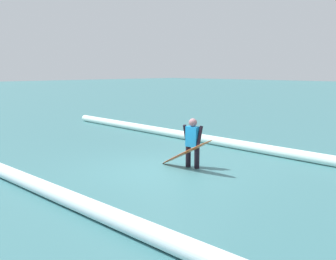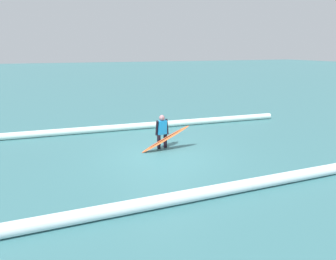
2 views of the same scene
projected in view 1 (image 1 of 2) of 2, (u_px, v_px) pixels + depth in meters
name	position (u px, v px, depth m)	size (l,w,h in m)	color
ground_plane	(167.00, 170.00, 10.89)	(158.78, 158.78, 0.00)	#397075
surfer	(193.00, 140.00, 11.09)	(0.52, 0.28, 1.32)	black
surfboard	(186.00, 152.00, 10.89)	(1.90, 0.41, 0.95)	#E55926
wave_crest_foreground	(216.00, 141.00, 14.47)	(0.30, 0.30, 17.83)	white
wave_crest_midground	(78.00, 202.00, 7.75)	(0.32, 0.32, 19.18)	white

